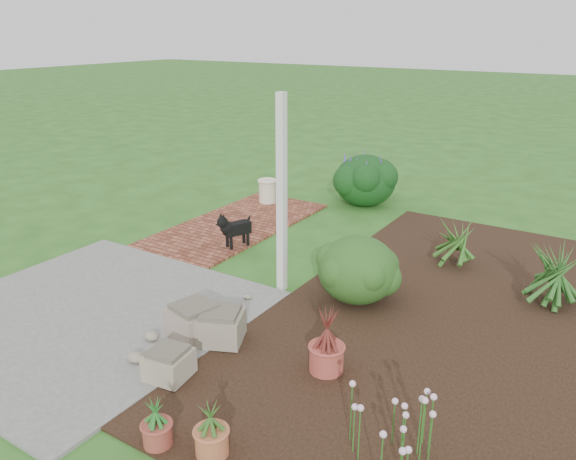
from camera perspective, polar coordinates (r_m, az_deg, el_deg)
The scene contains 18 objects.
ground at distance 7.40m, azimuth -2.99°, elevation -5.71°, with size 80.00×80.00×0.00m, color #2A571B.
concrete_patio at distance 7.08m, azimuth -19.85°, elevation -8.05°, with size 3.50×3.50×0.04m, color slate.
brick_path at distance 9.63m, azimuth -5.21°, elevation 0.58°, with size 1.60×3.50×0.04m, color brown.
garden_bed at distance 6.86m, azimuth 17.09°, elevation -8.70°, with size 4.00×7.00×0.03m, color black.
veranda_post at distance 6.87m, azimuth -0.64°, elevation 3.44°, with size 0.10×0.10×2.50m, color white.
stone_trough_near at distance 5.62m, azimuth -12.00°, elevation -13.22°, with size 0.38×0.38×0.26m, color gray.
stone_trough_mid at distance 6.10m, azimuth -6.80°, elevation -9.78°, with size 0.45×0.45×0.30m, color #716454.
stone_trough_far at distance 6.22m, azimuth -9.48°, elevation -9.18°, with size 0.48×0.48×0.32m, color gray.
black_dog at distance 8.50m, azimuth -5.49°, elevation 0.24°, with size 0.34×0.57×0.52m.
cream_ceramic_urn at distance 10.71m, azimuth -2.11°, elevation 3.96°, with size 0.32×0.32×0.43m, color beige.
evergreen_shrub at distance 6.88m, azimuth 7.10°, elevation -3.84°, with size 0.97×0.97×0.83m, color #0A360E.
agapanthus_clump_back at distance 7.43m, azimuth 25.37°, elevation -3.68°, with size 0.97×0.97×0.87m, color #183910, non-canonical shape.
agapanthus_clump_front at distance 8.18m, azimuth 16.65°, elevation -0.83°, with size 0.87×0.87×0.77m, color #0B4010, non-canonical shape.
pink_flower_patch at distance 4.62m, azimuth 10.70°, elevation -18.81°, with size 0.95×0.95×0.61m, color #113D0F, non-canonical shape.
terracotta_pot_bronze at distance 5.61m, azimuth 3.92°, elevation -12.85°, with size 0.34×0.34×0.27m, color #B0473B.
terracotta_pot_small_left at distance 4.90m, azimuth -13.13°, elevation -19.51°, with size 0.24×0.24×0.20m, color #963E32.
terracotta_pot_small_right at distance 4.73m, azimuth -7.75°, elevation -20.54°, with size 0.26×0.26×0.22m, color #B8633E.
purple_flowering_bush at distance 10.73m, azimuth 7.84°, elevation 5.13°, with size 1.16×1.16×0.98m, color black.
Camera 1 is at (3.91, -5.41, 3.20)m, focal length 35.00 mm.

